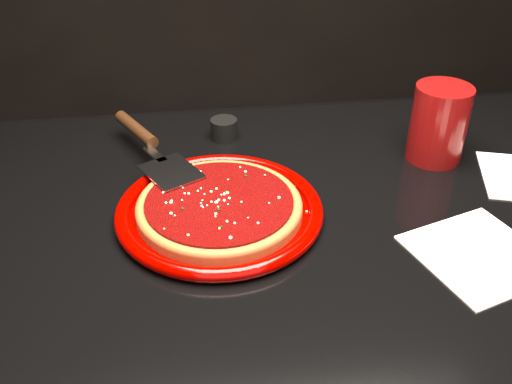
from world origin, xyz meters
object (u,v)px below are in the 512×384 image
cup (439,124)px  table (287,383)px  plate (220,210)px  ramekin (224,129)px  pizza_server (153,146)px

cup → table: bearing=-150.6°
plate → cup: size_ratio=2.34×
ramekin → plate: bearing=-96.6°
cup → ramekin: 0.39m
pizza_server → ramekin: (0.13, 0.09, -0.02)m
table → cup: cup is taller
table → ramekin: size_ratio=23.93×
plate → cup: (0.39, 0.13, 0.06)m
table → plate: size_ratio=3.80×
plate → cup: cup is taller
plate → pizza_server: pizza_server is taller
plate → cup: 0.42m
cup → pizza_server: bearing=176.1°
cup → ramekin: bearing=161.3°
table → cup: (0.28, 0.16, 0.44)m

